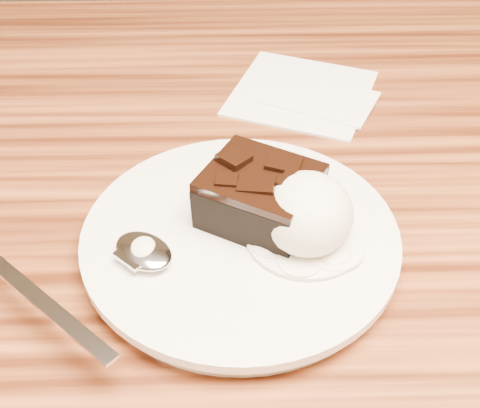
{
  "coord_description": "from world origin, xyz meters",
  "views": [
    {
      "loc": [
        -0.06,
        -0.41,
        1.12
      ],
      "look_at": [
        -0.05,
        -0.04,
        0.79
      ],
      "focal_mm": 50.02,
      "sensor_mm": 36.0,
      "label": 1
    }
  ],
  "objects_px": {
    "brownie": "(260,199)",
    "spoon": "(144,253)",
    "plate": "(240,242)",
    "ice_cream_scoop": "(307,214)",
    "napkin": "(301,92)"
  },
  "relations": [
    {
      "from": "brownie",
      "to": "spoon",
      "type": "xyz_separation_m",
      "value": [
        -0.09,
        -0.04,
        -0.01
      ]
    },
    {
      "from": "plate",
      "to": "ice_cream_scoop",
      "type": "height_order",
      "value": "ice_cream_scoop"
    },
    {
      "from": "brownie",
      "to": "plate",
      "type": "bearing_deg",
      "value": -132.22
    },
    {
      "from": "spoon",
      "to": "ice_cream_scoop",
      "type": "bearing_deg",
      "value": -38.42
    },
    {
      "from": "plate",
      "to": "ice_cream_scoop",
      "type": "relative_size",
      "value": 3.36
    },
    {
      "from": "plate",
      "to": "brownie",
      "type": "distance_m",
      "value": 0.04
    },
    {
      "from": "ice_cream_scoop",
      "to": "napkin",
      "type": "relative_size",
      "value": 0.54
    },
    {
      "from": "brownie",
      "to": "spoon",
      "type": "height_order",
      "value": "brownie"
    },
    {
      "from": "ice_cream_scoop",
      "to": "spoon",
      "type": "xyz_separation_m",
      "value": [
        -0.12,
        -0.02,
        -0.02
      ]
    },
    {
      "from": "brownie",
      "to": "spoon",
      "type": "distance_m",
      "value": 0.1
    },
    {
      "from": "brownie",
      "to": "napkin",
      "type": "distance_m",
      "value": 0.22
    },
    {
      "from": "brownie",
      "to": "ice_cream_scoop",
      "type": "height_order",
      "value": "ice_cream_scoop"
    },
    {
      "from": "brownie",
      "to": "ice_cream_scoop",
      "type": "relative_size",
      "value": 1.12
    },
    {
      "from": "plate",
      "to": "ice_cream_scoop",
      "type": "bearing_deg",
      "value": -7.03
    },
    {
      "from": "spoon",
      "to": "napkin",
      "type": "relative_size",
      "value": 1.42
    }
  ]
}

